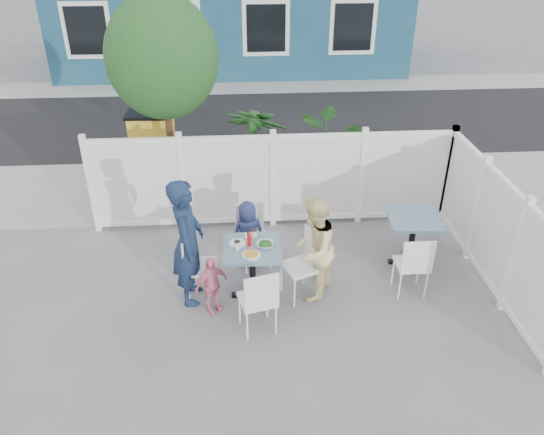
{
  "coord_description": "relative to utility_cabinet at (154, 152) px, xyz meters",
  "views": [
    {
      "loc": [
        -0.45,
        -5.31,
        4.61
      ],
      "look_at": [
        -0.02,
        0.89,
        1.0
      ],
      "focal_mm": 35.0,
      "sensor_mm": 36.0,
      "label": 1
    }
  ],
  "objects": [
    {
      "name": "chair_back",
      "position": [
        1.73,
        -2.69,
        -0.16
      ],
      "size": [
        0.53,
        0.52,
        0.95
      ],
      "rotation": [
        0.0,
        0.0,
        3.42
      ],
      "color": "white",
      "rests_on": "ground"
    },
    {
      "name": "plate_main",
      "position": [
        1.69,
        -3.7,
        0.1
      ],
      "size": [
        0.24,
        0.24,
        0.02
      ],
      "primitive_type": "cylinder",
      "color": "white",
      "rests_on": "main_table"
    },
    {
      "name": "chair_left",
      "position": [
        0.93,
        -3.44,
        -0.15
      ],
      "size": [
        0.42,
        0.44,
        0.96
      ],
      "rotation": [
        0.0,
        0.0,
        -1.56
      ],
      "color": "white",
      "rests_on": "ground"
    },
    {
      "name": "chair_near",
      "position": [
        1.76,
        -4.26,
        -0.16
      ],
      "size": [
        0.52,
        0.51,
        0.95
      ],
      "rotation": [
        0.0,
        0.0,
        0.26
      ],
      "color": "white",
      "rests_on": "ground"
    },
    {
      "name": "fence_right",
      "position": [
        5.02,
        -3.4,
        0.08
      ],
      "size": [
        0.08,
        3.66,
        1.6
      ],
      "rotation": [
        0.0,
        0.0,
        1.57
      ],
      "color": "white",
      "rests_on": "ground"
    },
    {
      "name": "spare_table",
      "position": [
        4.07,
        -2.9,
        -0.09
      ],
      "size": [
        0.82,
        0.82,
        0.8
      ],
      "rotation": [
        0.0,
        0.0,
        -0.09
      ],
      "color": "#3A6075",
      "rests_on": "ground"
    },
    {
      "name": "ketchup_bottle",
      "position": [
        1.67,
        -3.47,
        0.18
      ],
      "size": [
        0.05,
        0.05,
        0.17
      ],
      "primitive_type": "cylinder",
      "color": "#AB1009",
      "rests_on": "main_table"
    },
    {
      "name": "chair_right",
      "position": [
        2.42,
        -3.51,
        -0.14
      ],
      "size": [
        0.56,
        0.57,
        0.97
      ],
      "rotation": [
        0.0,
        0.0,
        1.97
      ],
      "color": "white",
      "rests_on": "ground"
    },
    {
      "name": "boy",
      "position": [
        1.67,
        -2.72,
        -0.2
      ],
      "size": [
        0.58,
        0.47,
        1.02
      ],
      "primitive_type": "imported",
      "rotation": [
        0.0,
        0.0,
        3.47
      ],
      "color": "navy",
      "rests_on": "ground"
    },
    {
      "name": "street",
      "position": [
        2.02,
        3.5,
        -0.7
      ],
      "size": [
        24.0,
        5.0,
        0.01
      ],
      "primitive_type": "cube",
      "color": "black",
      "rests_on": "ground"
    },
    {
      "name": "ground",
      "position": [
        2.02,
        -4.0,
        -0.71
      ],
      "size": [
        80.0,
        80.0,
        0.0
      ],
      "primitive_type": "plane",
      "color": "slate"
    },
    {
      "name": "chair_spare",
      "position": [
        3.86,
        -3.64,
        -0.16
      ],
      "size": [
        0.42,
        0.41,
        0.93
      ],
      "rotation": [
        0.0,
        0.0,
        -0.0
      ],
      "color": "white",
      "rests_on": "ground"
    },
    {
      "name": "woman",
      "position": [
        2.52,
        -3.53,
        0.04
      ],
      "size": [
        0.81,
        0.89,
        1.49
      ],
      "primitive_type": "imported",
      "rotation": [
        0.0,
        0.0,
        -1.99
      ],
      "color": "#E2CD47",
      "rests_on": "ground"
    },
    {
      "name": "pepper_shaker",
      "position": [
        1.65,
        -3.24,
        0.12
      ],
      "size": [
        0.03,
        0.03,
        0.06
      ],
      "primitive_type": "cylinder",
      "color": "black",
      "rests_on": "main_table"
    },
    {
      "name": "far_sidewalk",
      "position": [
        2.02,
        6.6,
        -0.7
      ],
      "size": [
        24.0,
        1.6,
        0.01
      ],
      "primitive_type": "cube",
      "color": "gray",
      "rests_on": "ground"
    },
    {
      "name": "potted_shrub_a",
      "position": [
        1.9,
        -0.9,
        0.22
      ],
      "size": [
        1.3,
        1.3,
        1.86
      ],
      "primitive_type": "imported",
      "rotation": [
        0.0,
        0.0,
        2.85
      ],
      "color": "#113819",
      "rests_on": "ground"
    },
    {
      "name": "tree",
      "position": [
        0.42,
        -0.7,
        1.88
      ],
      "size": [
        1.8,
        1.62,
        3.59
      ],
      "color": "#382316",
      "rests_on": "ground"
    },
    {
      "name": "main_table",
      "position": [
        1.71,
        -3.51,
        -0.09
      ],
      "size": [
        0.76,
        0.76,
        0.8
      ],
      "rotation": [
        0.0,
        0.0,
        0.0
      ],
      "color": "#3A6075",
      "rests_on": "ground"
    },
    {
      "name": "coffee_cup_a",
      "position": [
        1.51,
        -3.55,
        0.15
      ],
      "size": [
        0.08,
        0.08,
        0.11
      ],
      "primitive_type": "cylinder",
      "color": "beige",
      "rests_on": "main_table"
    },
    {
      "name": "salad_bowl",
      "position": [
        1.88,
        -3.51,
        0.12
      ],
      "size": [
        0.22,
        0.22,
        0.05
      ],
      "primitive_type": "imported",
      "color": "white",
      "rests_on": "main_table"
    },
    {
      "name": "plate_side",
      "position": [
        1.52,
        -3.42,
        0.1
      ],
      "size": [
        0.22,
        0.22,
        0.02
      ],
      "primitive_type": "cylinder",
      "color": "white",
      "rests_on": "main_table"
    },
    {
      "name": "coffee_cup_b",
      "position": [
        1.75,
        -3.29,
        0.15
      ],
      "size": [
        0.08,
        0.08,
        0.12
      ],
      "primitive_type": "cylinder",
      "color": "beige",
      "rests_on": "main_table"
    },
    {
      "name": "man",
      "position": [
        0.88,
        -3.48,
        0.18
      ],
      "size": [
        0.44,
        0.66,
        1.78
      ],
      "primitive_type": "imported",
      "rotation": [
        0.0,
        0.0,
        1.55
      ],
      "color": "#152441",
      "rests_on": "ground"
    },
    {
      "name": "potted_shrub_b",
      "position": [
        3.42,
        -1.0,
        0.12
      ],
      "size": [
        1.92,
        1.85,
        1.65
      ],
      "primitive_type": "imported",
      "rotation": [
        0.0,
        0.0,
        3.65
      ],
      "color": "#113819",
      "rests_on": "ground"
    },
    {
      "name": "salt_shaker",
      "position": [
        1.63,
        -3.28,
        0.13
      ],
      "size": [
        0.03,
        0.03,
        0.07
      ],
      "primitive_type": "cylinder",
      "color": "white",
      "rests_on": "main_table"
    },
    {
      "name": "utility_cabinet",
      "position": [
        0.0,
        0.0,
        0.0
      ],
      "size": [
        0.79,
        0.58,
        1.42
      ],
      "primitive_type": "cube",
      "rotation": [
        0.0,
        0.0,
        -0.05
      ],
      "color": "gold",
      "rests_on": "ground"
    },
    {
      "name": "near_sidewalk",
      "position": [
        2.02,
        -0.2,
        -0.7
      ],
      "size": [
        24.0,
        2.6,
        0.01
      ],
      "primitive_type": "cube",
      "color": "gray",
      "rests_on": "ground"
    },
    {
      "name": "toddler",
      "position": [
        1.16,
        -3.78,
        -0.29
      ],
      "size": [
        0.51,
        0.45,
        0.83
      ],
      "primitive_type": "imported",
      "rotation": [
        0.0,
        0.0,
        0.63
      ],
      "color": "pink",
      "rests_on": "ground"
    },
    {
      "name": "fence_back",
      "position": [
        2.12,
        -1.6,
        0.08
      ],
      "size": [
        5.86,
        0.08,
        1.6
      ],
      "color": "white",
      "rests_on": "ground"
    }
  ]
}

